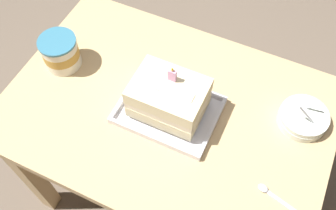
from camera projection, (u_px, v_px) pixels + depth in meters
The scene contains 7 objects.
ground_plane at pixel (168, 186), 1.76m from camera, with size 8.00×8.00×0.00m, color #6B5B4C.
dining_table at pixel (167, 126), 1.27m from camera, with size 1.02×0.70×0.69m.
foil_tray at pixel (169, 111), 1.16m from camera, with size 0.30×0.23×0.02m.
birthday_cake at pixel (169, 97), 1.10m from camera, with size 0.21×0.16×0.17m.
bowl_stack at pixel (303, 118), 1.13m from camera, with size 0.15×0.15×0.11m.
ice_cream_tub at pixel (61, 52), 1.22m from camera, with size 0.12×0.12×0.11m.
serving_spoon_near_tray at pixel (268, 192), 1.02m from camera, with size 0.12×0.04×0.01m.
Camera 1 is at (0.26, -0.56, 1.69)m, focal length 39.96 mm.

